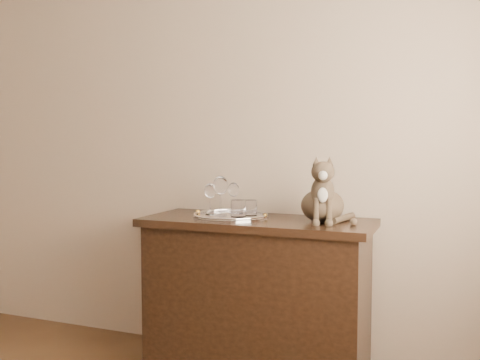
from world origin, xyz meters
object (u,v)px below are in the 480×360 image
object	(u,v)px
wine_glass_b	(234,198)
cat	(323,189)
wine_glass_d	(220,196)
wine_glass_c	(210,199)
tumbler_a	(238,208)
sideboard	(257,299)
tray	(231,216)
tumbler_c	(250,208)

from	to	relation	value
wine_glass_b	cat	distance (m)	0.55
wine_glass_d	wine_glass_c	bearing A→B (deg)	167.42
wine_glass_d	tumbler_a	world-z (taller)	wine_glass_d
sideboard	wine_glass_b	xyz separation A→B (m)	(-0.19, 0.13, 0.52)
tray	tumbler_a	world-z (taller)	tumbler_a
wine_glass_d	tumbler_c	distance (m)	0.17
cat	tray	bearing A→B (deg)	167.26
cat	wine_glass_c	bearing A→B (deg)	167.25
sideboard	tumbler_a	distance (m)	0.49
sideboard	wine_glass_b	world-z (taller)	wine_glass_b
wine_glass_b	wine_glass_d	bearing A→B (deg)	-99.71
tumbler_a	cat	xyz separation A→B (m)	(0.44, 0.04, 0.11)
wine_glass_b	wine_glass_c	world-z (taller)	same
wine_glass_b	sideboard	bearing A→B (deg)	-34.80
tumbler_c	cat	xyz separation A→B (m)	(0.40, -0.03, 0.12)
tray	wine_glass_b	xyz separation A→B (m)	(-0.03, 0.11, 0.09)
wine_glass_c	tumbler_c	size ratio (longest dim) A/B	2.02
sideboard	tumbler_c	distance (m)	0.48
sideboard	cat	distance (m)	0.68
sideboard	wine_glass_c	world-z (taller)	wine_glass_c
tray	tumbler_c	distance (m)	0.11
tray	cat	xyz separation A→B (m)	(0.50, 0.00, 0.16)
wine_glass_d	cat	distance (m)	0.55
tumbler_c	tumbler_a	bearing A→B (deg)	-119.99
wine_glass_c	wine_glass_d	size ratio (longest dim) A/B	0.80
sideboard	tumbler_c	xyz separation A→B (m)	(-0.06, 0.05, 0.47)
tray	wine_glass_b	distance (m)	0.15
tray	wine_glass_d	world-z (taller)	wine_glass_d
wine_glass_c	wine_glass_d	distance (m)	0.07
sideboard	wine_glass_d	xyz separation A→B (m)	(-0.21, 0.00, 0.54)
tray	wine_glass_c	size ratio (longest dim) A/B	2.36
sideboard	tumbler_c	bearing A→B (deg)	140.42
tumbler_c	wine_glass_c	bearing A→B (deg)	-171.64
wine_glass_b	wine_glass_c	xyz separation A→B (m)	(-0.09, -0.11, 0.00)
tray	wine_glass_d	distance (m)	0.12
wine_glass_c	tumbler_c	distance (m)	0.23
wine_glass_b	tumbler_a	distance (m)	0.18
wine_glass_c	cat	size ratio (longest dim) A/B	0.51
wine_glass_b	cat	world-z (taller)	cat
tray	tumbler_a	size ratio (longest dim) A/B	4.46
wine_glass_b	tray	bearing A→B (deg)	-74.69
sideboard	wine_glass_d	bearing A→B (deg)	179.90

